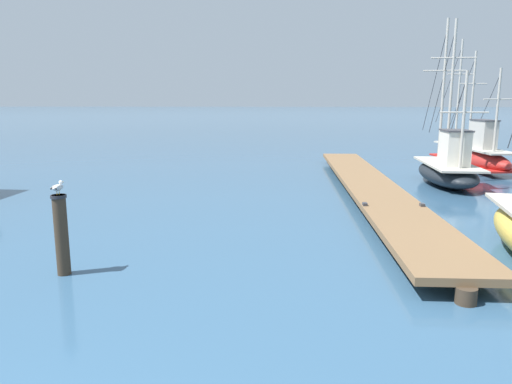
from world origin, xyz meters
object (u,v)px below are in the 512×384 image
object	(u,v)px
fishing_boat_2	(448,168)
mooring_piling	(61,233)
perched_seagull	(58,187)
fishing_boat_5	(472,154)

from	to	relation	value
fishing_boat_2	mooring_piling	bearing A→B (deg)	-135.69
mooring_piling	perched_seagull	distance (m)	0.92
perched_seagull	mooring_piling	bearing A→B (deg)	82.61
fishing_boat_2	perched_seagull	world-z (taller)	fishing_boat_2
fishing_boat_5	fishing_boat_2	bearing A→B (deg)	-119.50
fishing_boat_2	perched_seagull	distance (m)	15.38
fishing_boat_5	perched_seagull	size ratio (longest dim) A/B	22.13
fishing_boat_2	mooring_piling	size ratio (longest dim) A/B	4.34
mooring_piling	fishing_boat_5	bearing A→B (deg)	48.66
fishing_boat_5	perched_seagull	world-z (taller)	fishing_boat_5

